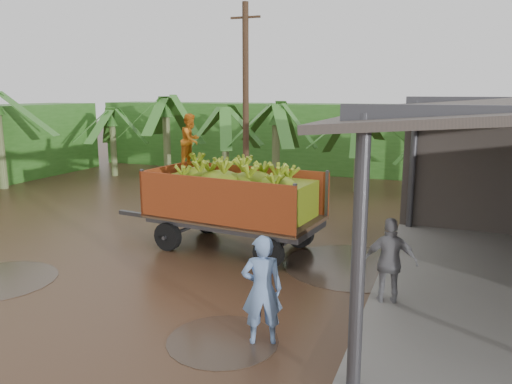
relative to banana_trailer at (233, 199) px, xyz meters
The scene contains 7 objects.
ground 2.51m from the banana_trailer, 117.63° to the right, with size 100.00×100.00×0.00m, color black.
hedge_north 14.47m from the banana_trailer, 101.82° to the left, with size 22.00×3.00×3.60m, color #2D661E.
banana_trailer is the anchor object (origin of this frame).
man_blue 5.33m from the banana_trailer, 60.78° to the right, with size 0.70×0.46×1.93m, color #6C8EC4.
man_grey 5.00m from the banana_trailer, 27.02° to the right, with size 1.07×0.45×1.82m, color gray.
utility_pole 6.91m from the banana_trailer, 109.52° to the left, with size 1.20×0.24×7.55m.
banana_plants 8.18m from the banana_trailer, 141.62° to the left, with size 25.11×20.07×4.44m.
Camera 1 is at (6.36, -10.23, 4.27)m, focal length 35.00 mm.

